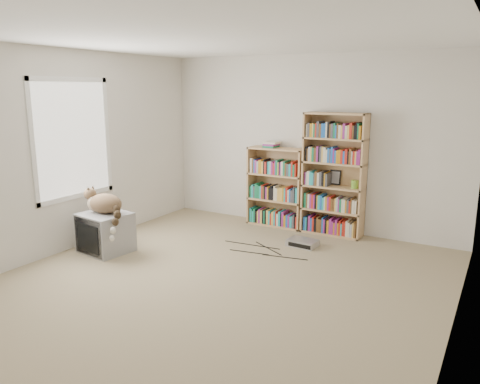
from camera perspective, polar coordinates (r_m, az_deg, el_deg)
The scene contains 16 objects.
floor at distance 5.00m, azimuth -3.04°, elevation -11.32°, with size 4.50×5.00×0.01m, color tan.
wall_back at distance 6.85m, azimuth 8.36°, elevation 5.91°, with size 4.50×0.02×2.50m, color silver.
wall_left at distance 6.15m, azimuth -21.10°, elevation 4.49°, with size 0.02×5.00×2.50m, color silver.
wall_right at distance 3.91m, azimuth 25.59°, elevation -0.03°, with size 0.02×5.00×2.50m, color silver.
ceiling at distance 4.60m, azimuth -3.42°, elevation 18.51°, with size 4.50×5.00×0.02m, color white.
window at distance 6.25m, azimuth -19.72°, elevation 6.09°, with size 0.02×1.22×1.52m, color white.
crt_tv at distance 6.14m, azimuth -16.03°, elevation -4.77°, with size 0.63×0.59×0.50m.
cat at distance 6.01m, azimuth -15.99°, elevation -1.76°, with size 0.70×0.48×0.54m.
bookcase_tall at distance 6.63m, azimuth 11.40°, elevation 1.76°, with size 0.85×0.30×1.70m.
bookcase_short at distance 7.00m, azimuth 4.50°, elevation 0.22°, with size 0.85×0.30×1.17m.
book_stack at distance 6.93m, azimuth 3.80°, elevation 5.81°, with size 0.21×0.27×0.09m, color red.
green_mug at distance 6.53m, azimuth 13.85°, elevation 0.94°, with size 0.10×0.10×0.11m, color #73AF32.
framed_print at distance 6.71m, azimuth 11.55°, elevation 1.77°, with size 0.16×0.01×0.21m, color black.
dvd_player at distance 6.22m, azimuth 7.64°, elevation -6.15°, with size 0.37×0.27×0.09m, color #BABABF.
wall_outlet at distance 6.68m, azimuth -16.75°, elevation -2.79°, with size 0.01×0.08×0.13m, color silver.
floor_cables at distance 6.04m, azimuth 4.25°, elevation -7.02°, with size 1.20×0.70×0.01m, color black, non-canonical shape.
Camera 1 is at (2.51, -3.82, 2.01)m, focal length 35.00 mm.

